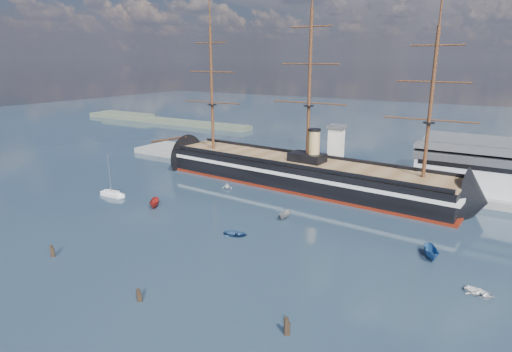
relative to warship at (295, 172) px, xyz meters
The scene contains 15 objects.
ground 20.84m from the warship, 77.98° to the right, with size 600.00×600.00×0.00m, color #1D2C3E.
quay 21.81m from the warship, 48.30° to the left, with size 180.00×18.00×2.00m, color slate.
quay_tower 15.95m from the warship, 60.83° to the left, with size 5.00×5.00×15.00m.
shoreline 154.43m from the warship, 150.94° to the left, with size 120.00×10.00×4.00m.
warship is the anchor object (origin of this frame).
sailboat 52.16m from the warship, 136.41° to the right, with size 7.34×2.47×11.59m.
motorboat_a 42.35m from the warship, 120.35° to the right, with size 6.50×2.39×2.60m, color maroon.
motorboat_b 41.03m from the warship, 80.99° to the right, with size 3.23×1.29×1.51m, color navy.
motorboat_c 28.29m from the warship, 67.86° to the right, with size 5.54×2.03×2.22m, color gray.
motorboat_d 20.74m from the warship, 138.36° to the right, with size 5.19×2.25×1.90m, color silver.
motorboat_e 66.16m from the warship, 36.65° to the right, with size 2.89×1.16×1.35m, color white.
motorboat_f 53.10m from the warship, 34.10° to the right, with size 6.85×2.51×2.74m, color #214E86.
piling_near_left 69.48m from the warship, 104.65° to the right, with size 0.64×0.64×3.03m, color black.
piling_near_mid 69.92m from the warship, 83.34° to the right, with size 0.64×0.64×2.77m, color black.
piling_near_right 72.02m from the warship, 64.00° to the right, with size 0.64×0.64×3.34m, color black.
Camera 1 is at (50.58, -49.74, 36.42)m, focal length 30.00 mm.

